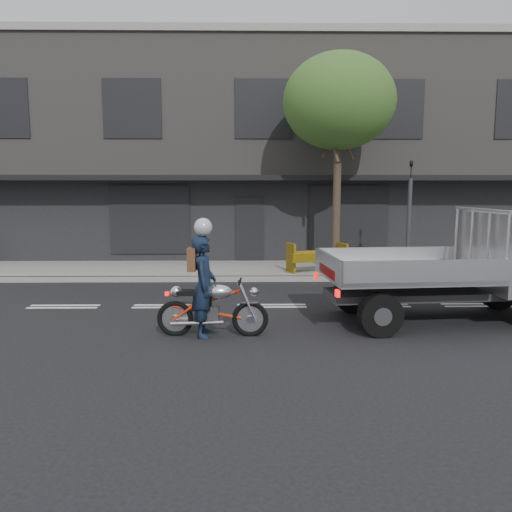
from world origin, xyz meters
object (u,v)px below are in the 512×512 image
object	(u,v)px
street_tree	(339,102)
rider	(204,286)
motorcycle	(212,307)
construction_barrier	(318,258)
flatbed_ute	(502,256)
traffic_light_pole	(409,224)

from	to	relation	value
street_tree	rider	xyz separation A→B (m)	(-3.55, -6.51, -4.34)
street_tree	motorcycle	distance (m)	8.74
street_tree	construction_barrier	distance (m)	4.75
rider	construction_barrier	size ratio (longest dim) A/B	1.11
street_tree	flatbed_ute	world-z (taller)	street_tree
traffic_light_pole	motorcycle	world-z (taller)	traffic_light_pole
traffic_light_pole	flatbed_ute	distance (m)	4.63
flatbed_ute	construction_barrier	bearing A→B (deg)	118.42
street_tree	motorcycle	size ratio (longest dim) A/B	3.27
street_tree	construction_barrier	xyz separation A→B (m)	(-0.65, -0.70, -4.65)
traffic_light_pole	flatbed_ute	xyz separation A→B (m)	(0.47, -4.60, -0.32)
traffic_light_pole	rider	bearing A→B (deg)	-134.44
construction_barrier	flatbed_ute	bearing A→B (deg)	-56.66
motorcycle	construction_barrier	bearing A→B (deg)	66.55
motorcycle	construction_barrier	world-z (taller)	construction_barrier
traffic_light_pole	rider	distance (m)	7.96
street_tree	flatbed_ute	bearing A→B (deg)	-65.62
street_tree	traffic_light_pole	world-z (taller)	street_tree
traffic_light_pole	construction_barrier	xyz separation A→B (m)	(-2.65, 0.15, -1.03)
traffic_light_pole	rider	world-z (taller)	traffic_light_pole
motorcycle	rider	distance (m)	0.42
traffic_light_pole	motorcycle	bearing A→B (deg)	-133.65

